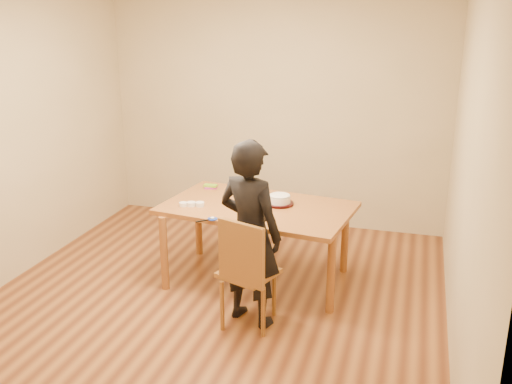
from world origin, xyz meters
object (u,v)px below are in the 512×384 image
(cake_plate, at_px, (280,204))
(dining_chair, at_px, (249,273))
(cake, at_px, (280,199))
(person, at_px, (250,234))
(dining_table, at_px, (258,208))

(cake_plate, bearing_deg, dining_chair, -92.50)
(cake, height_order, person, person)
(dining_chair, bearing_deg, cake, 107.34)
(person, bearing_deg, cake_plate, -74.32)
(cake, xyz_separation_m, person, (-0.04, -0.82, -0.03))
(dining_table, distance_m, cake_plate, 0.21)
(cake_plate, relative_size, person, 0.17)
(cake_plate, xyz_separation_m, cake, (0.00, 0.00, 0.04))
(person, bearing_deg, dining_table, -60.07)
(dining_chair, height_order, cake_plate, cake_plate)
(dining_chair, xyz_separation_m, cake, (0.04, 0.87, 0.35))
(dining_table, distance_m, person, 0.75)
(dining_table, xyz_separation_m, cake, (0.19, 0.09, 0.07))
(dining_chair, xyz_separation_m, cake_plate, (0.04, 0.87, 0.31))
(cake, bearing_deg, dining_table, -154.33)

